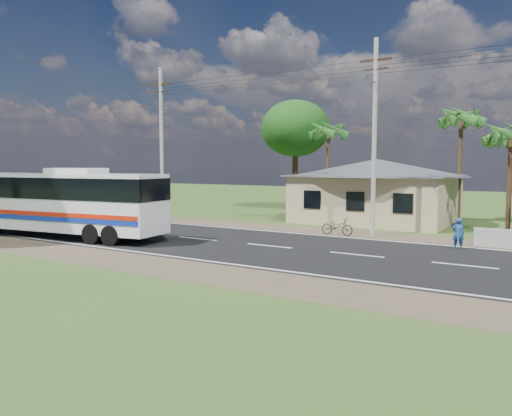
{
  "coord_description": "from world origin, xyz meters",
  "views": [
    {
      "loc": [
        12.33,
        -20.95,
        4.02
      ],
      "look_at": [
        -1.4,
        1.0,
        1.76
      ],
      "focal_mm": 35.0,
      "sensor_mm": 36.0,
      "label": 1
    }
  ],
  "objects": [
    {
      "name": "palm_far",
      "position": [
        -4.0,
        16.0,
        6.68
      ],
      "size": [
        2.8,
        2.8,
        7.7
      ],
      "color": "#47301E",
      "rests_on": "ground"
    },
    {
      "name": "house",
      "position": [
        1.0,
        13.0,
        2.64
      ],
      "size": [
        12.4,
        10.0,
        5.0
      ],
      "color": "tan",
      "rests_on": "ground"
    },
    {
      "name": "palm_mid",
      "position": [
        6.0,
        15.5,
        7.16
      ],
      "size": [
        2.8,
        2.8,
        8.2
      ],
      "color": "#47301E",
      "rests_on": "ground"
    },
    {
      "name": "small_car",
      "position": [
        -14.61,
        3.43,
        0.6
      ],
      "size": [
        1.99,
        3.7,
        1.2
      ],
      "primitive_type": "imported",
      "rotation": [
        0.0,
        0.0,
        -0.17
      ],
      "color": "#2F2F32",
      "rests_on": "ground"
    },
    {
      "name": "ground",
      "position": [
        0.0,
        0.0,
        0.0
      ],
      "size": [
        120.0,
        120.0,
        0.0
      ],
      "primitive_type": "plane",
      "color": "#324D1B",
      "rests_on": "ground"
    },
    {
      "name": "person",
      "position": [
        8.05,
        3.96,
        0.75
      ],
      "size": [
        0.61,
        0.46,
        1.5
      ],
      "primitive_type": "imported",
      "rotation": [
        0.0,
        0.0,
        3.33
      ],
      "color": "navy",
      "rests_on": "ground"
    },
    {
      "name": "motorcycle",
      "position": [
        1.3,
        5.4,
        0.49
      ],
      "size": [
        1.88,
        0.68,
        0.98
      ],
      "primitive_type": "imported",
      "rotation": [
        0.0,
        0.0,
        1.58
      ],
      "color": "black",
      "rests_on": "ground"
    },
    {
      "name": "road",
      "position": [
        0.0,
        0.0,
        0.01
      ],
      "size": [
        120.0,
        16.0,
        0.03
      ],
      "color": "black",
      "rests_on": "ground"
    },
    {
      "name": "tree_behind_house",
      "position": [
        -8.0,
        18.0,
        7.12
      ],
      "size": [
        6.0,
        6.0,
        9.61
      ],
      "color": "#47301E",
      "rests_on": "ground"
    },
    {
      "name": "coach_bus",
      "position": [
        -11.11,
        -3.47,
        2.19
      ],
      "size": [
        12.58,
        4.24,
        3.83
      ],
      "rotation": [
        0.0,
        0.0,
        0.13
      ],
      "color": "silver",
      "rests_on": "ground"
    },
    {
      "name": "palm_near",
      "position": [
        9.5,
        11.0,
        5.71
      ],
      "size": [
        2.8,
        2.8,
        6.7
      ],
      "color": "#47301E",
      "rests_on": "ground"
    },
    {
      "name": "utility_poles",
      "position": [
        2.67,
        6.49,
        5.77
      ],
      "size": [
        32.8,
        2.22,
        11.0
      ],
      "color": "#9E9E99",
      "rests_on": "ground"
    }
  ]
}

